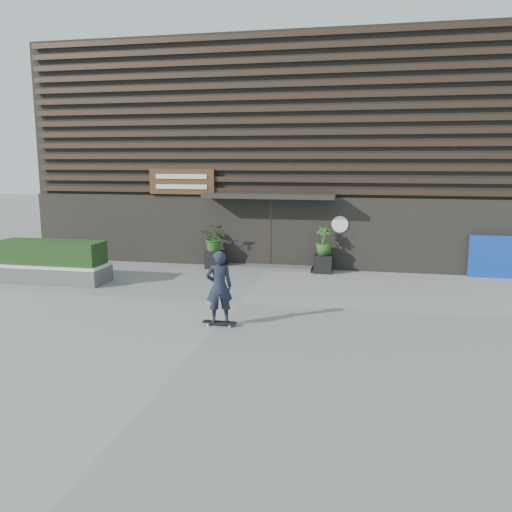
% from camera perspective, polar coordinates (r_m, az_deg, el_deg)
% --- Properties ---
extents(ground, '(80.00, 80.00, 0.00)m').
position_cam_1_polar(ground, '(14.03, -2.00, -5.15)').
color(ground, gray).
rests_on(ground, ground).
extents(entrance_step, '(3.00, 0.80, 0.12)m').
position_cam_1_polar(entrance_step, '(18.40, 1.41, -1.23)').
color(entrance_step, '#4F4F4C').
rests_on(entrance_step, ground).
extents(planter_pot_left, '(0.60, 0.60, 0.60)m').
position_cam_1_polar(planter_pot_left, '(18.59, -4.47, -0.38)').
color(planter_pot_left, black).
rests_on(planter_pot_left, ground).
extents(bamboo_left, '(0.86, 0.75, 0.96)m').
position_cam_1_polar(bamboo_left, '(18.46, -4.50, 2.00)').
color(bamboo_left, '#2D591E').
rests_on(bamboo_left, planter_pot_left).
extents(planter_pot_right, '(0.60, 0.60, 0.60)m').
position_cam_1_polar(planter_pot_right, '(17.92, 7.28, -0.84)').
color(planter_pot_right, black).
rests_on(planter_pot_right, ground).
extents(bamboo_right, '(0.54, 0.54, 0.96)m').
position_cam_1_polar(bamboo_right, '(17.78, 7.34, 1.63)').
color(bamboo_right, '#2D591E').
rests_on(bamboo_right, planter_pot_right).
extents(raised_bed, '(3.50, 1.20, 0.50)m').
position_cam_1_polar(raised_bed, '(17.66, -21.16, -1.79)').
color(raised_bed, '#4F504D').
rests_on(raised_bed, ground).
extents(snow_layer, '(3.50, 1.20, 0.08)m').
position_cam_1_polar(snow_layer, '(17.61, -21.22, -0.86)').
color(snow_layer, white).
rests_on(snow_layer, raised_bed).
extents(hedge, '(3.30, 1.00, 0.70)m').
position_cam_1_polar(hedge, '(17.54, -21.30, 0.39)').
color(hedge, '#1A3513').
rests_on(hedge, snow_layer).
extents(blue_tarp, '(1.47, 0.16, 1.38)m').
position_cam_1_polar(blue_tarp, '(18.54, 24.25, -0.08)').
color(blue_tarp, '#0C2E9D').
rests_on(blue_tarp, ground).
extents(building, '(18.00, 11.00, 8.00)m').
position_cam_1_polar(building, '(23.32, 3.87, 10.90)').
color(building, black).
rests_on(building, ground).
extents(skateboarder, '(0.78, 0.59, 1.75)m').
position_cam_1_polar(skateboarder, '(11.96, -4.01, -3.36)').
color(skateboarder, black).
rests_on(skateboarder, ground).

